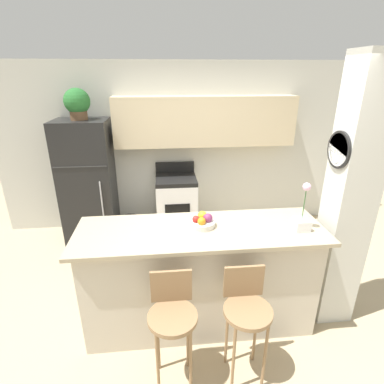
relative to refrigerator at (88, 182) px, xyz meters
The scene contains 12 objects.
ground_plane 2.52m from the refrigerator, 53.09° to the right, with size 14.00×14.00×0.00m, color tan.
wall_back 1.67m from the refrigerator, 10.45° to the left, with size 5.60×0.38×2.55m.
pillar_right 3.39m from the refrigerator, 34.33° to the right, with size 0.38×0.32×2.55m.
counter_bar 2.39m from the refrigerator, 53.09° to the right, with size 2.25×0.73×1.06m.
refrigerator is the anchor object (origin of this frame).
stove_range 1.36m from the refrigerator, ahead, with size 0.61×0.60×1.07m.
bar_stool_left 2.73m from the refrigerator, 65.45° to the right, with size 0.38×0.38×0.97m.
bar_stool_right 3.01m from the refrigerator, 55.38° to the right, with size 0.38×0.38×0.97m.
potted_plant_on_fridge 1.11m from the refrigerator, 120.69° to the left, with size 0.34×0.34×0.41m.
orchid_vase 3.05m from the refrigerator, 40.49° to the right, with size 0.13×0.13×0.44m.
fruit_bowl 2.33m from the refrigerator, 51.71° to the right, with size 0.24×0.24×0.12m.
trash_bin 0.94m from the refrigerator, 19.29° to the right, with size 0.28×0.28×0.38m.
Camera 1 is at (-0.32, -2.36, 2.37)m, focal length 28.00 mm.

